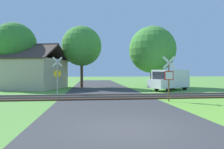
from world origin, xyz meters
The scene contains 10 objects.
ground_plane centered at (0.00, 0.00, 0.00)m, with size 160.00×160.00×0.00m, color #5B933D.
road_asphalt centered at (0.00, 2.00, 0.00)m, with size 7.18×80.00×0.01m, color #38383A.
rail_track centered at (0.00, 8.63, 0.06)m, with size 60.00×2.60×0.22m.
stop_sign_near centered at (4.04, 6.23, 1.72)m, with size 0.87×0.18×3.09m.
crossing_sign_far centered at (-4.19, 11.17, 1.92)m, with size 0.88×0.14×3.36m.
house centered at (-8.57, 18.48, 1.93)m, with size 9.00×8.50×5.45m.
tree_center centered at (-2.40, 19.39, 5.38)m, with size 5.18×5.18×7.98m.
tree_right centered at (6.91, 18.90, 4.97)m, with size 6.20×6.20×8.07m.
tree_left centered at (-10.40, 18.48, 5.39)m, with size 5.11×5.11×7.97m.
mail_truck centered at (7.34, 14.02, 1.24)m, with size 5.16×4.10×2.24m.
Camera 1 is at (-1.32, -6.86, 2.01)m, focal length 32.00 mm.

